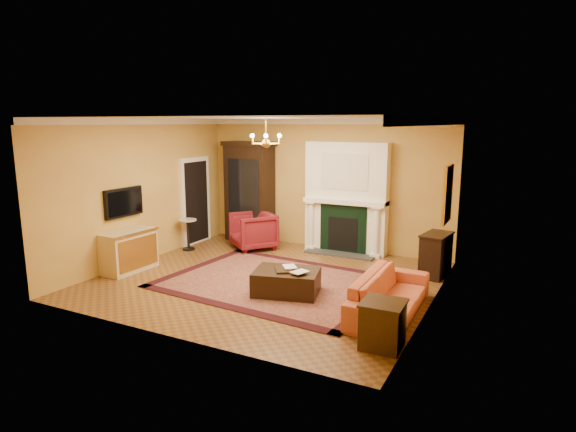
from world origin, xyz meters
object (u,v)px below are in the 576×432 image
Objects in this scene: pedestal_table at (188,232)px; commode at (129,251)px; coral_sofa at (390,288)px; end_table at (383,326)px; china_cabinet at (249,194)px; wingback_armchair at (253,229)px; console_table at (436,256)px; leather_ottoman at (287,282)px.

commode is (-0.03, -1.82, -0.01)m from pedestal_table.
coral_sofa is 1.19m from end_table.
china_cabinet reaches higher than wingback_armchair.
coral_sofa is at bearing 6.56° from wingback_armchair.
wingback_armchair reaches higher than end_table.
leather_ottoman is at bearing -125.25° from console_table.
wingback_armchair is at bearing 65.08° from commode.
wingback_armchair is 0.86× the size of commode.
wingback_armchair is 1.57× the size of end_table.
pedestal_table is 0.66× the size of leather_ottoman.
coral_sofa is (5.19, -1.61, -0.01)m from pedestal_table.
leather_ottoman is (-2.04, 1.21, -0.08)m from end_table.
coral_sofa is (4.39, -3.04, -0.77)m from china_cabinet.
leather_ottoman is at bearing 88.05° from coral_sofa.
commode is (-1.32, -2.60, -0.06)m from wingback_armchair.
end_table is (5.42, -2.78, -0.12)m from pedestal_table.
end_table is at bearing -37.10° from china_cabinet.
coral_sofa reaches higher than console_table.
china_cabinet is 4.07m from leather_ottoman.
coral_sofa is (5.22, 0.21, 0.01)m from commode.
console_table is (0.29, 2.22, -0.01)m from coral_sofa.
pedestal_table is 5.51m from console_table.
coral_sofa is at bearing -17.25° from pedestal_table.
pedestal_table reaches higher than end_table.
leather_ottoman is at bearing -44.11° from china_cabinet.
commode is 1.34× the size of console_table.
end_table is at bearing -7.97° from commode.
wingback_armchair is at bearing 57.89° from coral_sofa.
console_table is at bearing 25.76° from commode.
coral_sofa is at bearing 101.18° from end_table.
china_cabinet reaches higher than pedestal_table.
pedestal_table reaches higher than leather_ottoman.
commode reaches higher than leather_ottoman.
console_table reaches higher than pedestal_table.
wingback_armchair is at bearing -47.99° from china_cabinet.
end_table is at bearing -2.66° from wingback_armchair.
commode is 5.22m from coral_sofa.
china_cabinet is at bearing 178.77° from console_table.
console_table is (0.06, 3.38, 0.11)m from end_table.
coral_sofa is 2.24m from console_table.
coral_sofa is 1.93× the size of leather_ottoman.
china_cabinet is 4.82m from console_table.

